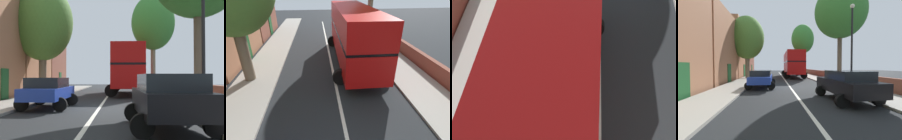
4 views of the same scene
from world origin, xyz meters
The scene contains 13 objects.
ground_plane centered at (0.00, 0.00, 0.00)m, with size 84.00×84.00×0.00m, color black.
road_centre_line centered at (0.00, 0.00, 0.00)m, with size 0.16×54.00×0.01m, color silver.
sidewalk_left centered at (-4.90, 0.00, 0.06)m, with size 2.60×60.00×0.12m, color #9E998E.
sidewalk_right centered at (4.90, 0.00, 0.06)m, with size 2.60×60.00×0.12m, color #9E998E.
terraced_houses_left centered at (-8.50, -0.18, 4.67)m, with size 4.07×47.68×10.24m.
boundary_wall_right centered at (6.45, 0.00, 0.54)m, with size 0.36×54.00×1.08m, color brown.
double_decker_bus centered at (1.70, 10.84, 2.35)m, with size 3.75×10.62×4.06m.
parked_car_blue_left_1 centered at (-2.50, -0.03, 0.88)m, with size 2.45×4.35×1.51m.
parked_car_black_right_3 centered at (2.50, -5.23, 0.94)m, with size 2.62×4.19×1.64m.
street_tree_right_1 centered at (4.56, 16.26, 7.43)m, with size 4.72×4.72×10.37m.
street_tree_left_2 centered at (-5.28, 8.41, 5.93)m, with size 4.87×4.87×8.94m.
street_tree_right_3 centered at (5.05, 0.69, 7.13)m, with size 4.96×4.96×9.60m.
lamppost_right centered at (4.30, -2.71, 3.81)m, with size 0.32×0.32×6.31m.
Camera 4 is at (-1.41, -12.33, 1.92)m, focal length 22.08 mm.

